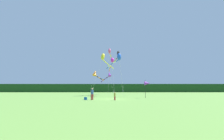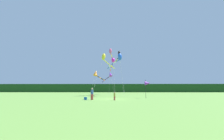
{
  "view_description": "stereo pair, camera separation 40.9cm",
  "coord_description": "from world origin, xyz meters",
  "px_view_note": "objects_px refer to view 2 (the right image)",
  "views": [
    {
      "loc": [
        0.11,
        -23.94,
        1.66
      ],
      "look_at": [
        0.0,
        6.0,
        5.47
      ],
      "focal_mm": 23.47,
      "sensor_mm": 36.0,
      "label": 1
    },
    {
      "loc": [
        0.52,
        -23.94,
        1.66
      ],
      "look_at": [
        0.0,
        6.0,
        5.47
      ],
      "focal_mm": 23.47,
      "sensor_mm": 36.0,
      "label": 2
    }
  ],
  "objects_px": {
    "kite_rainbow": "(111,53)",
    "kite_blue": "(119,58)",
    "kite_orange": "(96,74)",
    "cooler_box": "(86,98)",
    "banner_flag_pole": "(147,83)",
    "kite_yellow": "(105,58)",
    "person_child": "(115,96)",
    "kite_magenta": "(113,62)",
    "kite_black": "(119,55)",
    "kite_purple": "(110,75)",
    "person_adult": "(92,93)"
  },
  "relations": [
    {
      "from": "cooler_box",
      "to": "banner_flag_pole",
      "type": "bearing_deg",
      "value": 20.51
    },
    {
      "from": "person_child",
      "to": "person_adult",
      "type": "bearing_deg",
      "value": 169.47
    },
    {
      "from": "person_adult",
      "to": "kite_yellow",
      "type": "bearing_deg",
      "value": 85.59
    },
    {
      "from": "kite_black",
      "to": "kite_purple",
      "type": "distance_m",
      "value": 6.86
    },
    {
      "from": "cooler_box",
      "to": "kite_black",
      "type": "bearing_deg",
      "value": 69.58
    },
    {
      "from": "person_child",
      "to": "kite_magenta",
      "type": "height_order",
      "value": "kite_magenta"
    },
    {
      "from": "banner_flag_pole",
      "to": "kite_blue",
      "type": "xyz_separation_m",
      "value": [
        -4.85,
        6.04,
        5.89
      ]
    },
    {
      "from": "person_child",
      "to": "kite_rainbow",
      "type": "distance_m",
      "value": 19.48
    },
    {
      "from": "kite_orange",
      "to": "kite_blue",
      "type": "relative_size",
      "value": 0.64
    },
    {
      "from": "banner_flag_pole",
      "to": "kite_orange",
      "type": "distance_m",
      "value": 13.52
    },
    {
      "from": "person_adult",
      "to": "kite_yellow",
      "type": "xyz_separation_m",
      "value": [
        0.97,
        12.58,
        7.97
      ]
    },
    {
      "from": "person_child",
      "to": "kite_rainbow",
      "type": "xyz_separation_m",
      "value": [
        -0.9,
        16.48,
        10.35
      ]
    },
    {
      "from": "person_adult",
      "to": "kite_black",
      "type": "distance_m",
      "value": 18.14
    },
    {
      "from": "kite_blue",
      "to": "kite_orange",
      "type": "bearing_deg",
      "value": 154.26
    },
    {
      "from": "person_child",
      "to": "cooler_box",
      "type": "xyz_separation_m",
      "value": [
        -4.34,
        0.81,
        -0.46
      ]
    },
    {
      "from": "banner_flag_pole",
      "to": "kite_orange",
      "type": "height_order",
      "value": "kite_orange"
    },
    {
      "from": "kite_yellow",
      "to": "kite_rainbow",
      "type": "bearing_deg",
      "value": 65.72
    },
    {
      "from": "person_child",
      "to": "kite_rainbow",
      "type": "bearing_deg",
      "value": 93.12
    },
    {
      "from": "person_child",
      "to": "kite_blue",
      "type": "distance_m",
      "value": 13.24
    },
    {
      "from": "cooler_box",
      "to": "kite_magenta",
      "type": "distance_m",
      "value": 16.17
    },
    {
      "from": "kite_black",
      "to": "person_child",
      "type": "bearing_deg",
      "value": -94.18
    },
    {
      "from": "kite_orange",
      "to": "kite_purple",
      "type": "bearing_deg",
      "value": 65.43
    },
    {
      "from": "person_child",
      "to": "kite_magenta",
      "type": "relative_size",
      "value": 0.1
    },
    {
      "from": "cooler_box",
      "to": "kite_black",
      "type": "height_order",
      "value": "kite_black"
    },
    {
      "from": "cooler_box",
      "to": "kite_magenta",
      "type": "bearing_deg",
      "value": 73.89
    },
    {
      "from": "kite_yellow",
      "to": "kite_purple",
      "type": "bearing_deg",
      "value": 81.19
    },
    {
      "from": "kite_purple",
      "to": "kite_rainbow",
      "type": "bearing_deg",
      "value": -81.21
    },
    {
      "from": "kite_yellow",
      "to": "kite_magenta",
      "type": "xyz_separation_m",
      "value": [
        1.94,
        1.1,
        -0.73
      ]
    },
    {
      "from": "kite_blue",
      "to": "kite_yellow",
      "type": "height_order",
      "value": "kite_yellow"
    },
    {
      "from": "kite_blue",
      "to": "kite_purple",
      "type": "height_order",
      "value": "kite_blue"
    },
    {
      "from": "kite_purple",
      "to": "person_adult",
      "type": "bearing_deg",
      "value": -95.91
    },
    {
      "from": "kite_blue",
      "to": "kite_black",
      "type": "distance_m",
      "value": 5.2
    },
    {
      "from": "banner_flag_pole",
      "to": "kite_rainbow",
      "type": "distance_m",
      "value": 16.03
    },
    {
      "from": "banner_flag_pole",
      "to": "kite_rainbow",
      "type": "relative_size",
      "value": 0.26
    },
    {
      "from": "kite_yellow",
      "to": "kite_black",
      "type": "xyz_separation_m",
      "value": [
        3.51,
        2.3,
        1.38
      ]
    },
    {
      "from": "kite_black",
      "to": "kite_purple",
      "type": "relative_size",
      "value": 1.42
    },
    {
      "from": "cooler_box",
      "to": "banner_flag_pole",
      "type": "distance_m",
      "value": 11.08
    },
    {
      "from": "person_adult",
      "to": "person_child",
      "type": "distance_m",
      "value": 3.42
    },
    {
      "from": "kite_rainbow",
      "to": "kite_purple",
      "type": "height_order",
      "value": "kite_rainbow"
    },
    {
      "from": "banner_flag_pole",
      "to": "kite_magenta",
      "type": "distance_m",
      "value": 12.83
    },
    {
      "from": "banner_flag_pole",
      "to": "kite_purple",
      "type": "height_order",
      "value": "kite_purple"
    },
    {
      "from": "cooler_box",
      "to": "kite_yellow",
      "type": "distance_m",
      "value": 15.29
    },
    {
      "from": "kite_orange",
      "to": "kite_magenta",
      "type": "xyz_separation_m",
      "value": [
        3.88,
        1.12,
        3.02
      ]
    },
    {
      "from": "kite_magenta",
      "to": "kite_black",
      "type": "bearing_deg",
      "value": 37.23
    },
    {
      "from": "kite_rainbow",
      "to": "kite_blue",
      "type": "bearing_deg",
      "value": -72.36
    },
    {
      "from": "person_adult",
      "to": "kite_purple",
      "type": "height_order",
      "value": "kite_purple"
    },
    {
      "from": "kite_rainbow",
      "to": "kite_black",
      "type": "height_order",
      "value": "kite_rainbow"
    },
    {
      "from": "person_adult",
      "to": "kite_purple",
      "type": "distance_m",
      "value": 19.61
    },
    {
      "from": "kite_magenta",
      "to": "cooler_box",
      "type": "bearing_deg",
      "value": -106.11
    },
    {
      "from": "kite_blue",
      "to": "kite_magenta",
      "type": "xyz_separation_m",
      "value": [
        -1.4,
        3.66,
        -0.27
      ]
    }
  ]
}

